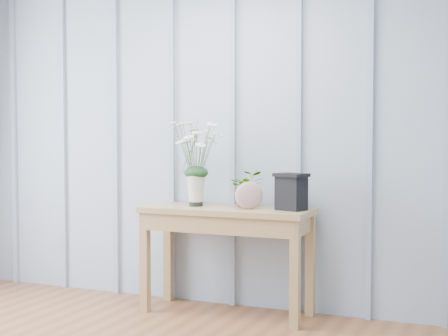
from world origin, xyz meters
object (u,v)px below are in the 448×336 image
at_px(felt_disc_vessel, 249,195).
at_px(carved_box, 291,191).
at_px(sideboard, 227,224).
at_px(daisy_vase, 196,152).

distance_m(felt_disc_vessel, carved_box, 0.29).
distance_m(sideboard, carved_box, 0.52).
height_order(sideboard, carved_box, carved_box).
relative_size(felt_disc_vessel, carved_box, 0.76).
bearing_deg(felt_disc_vessel, sideboard, 138.61).
distance_m(sideboard, felt_disc_vessel, 0.28).
xyz_separation_m(sideboard, felt_disc_vessel, (0.18, -0.04, 0.21)).
bearing_deg(daisy_vase, felt_disc_vessel, -6.19).
bearing_deg(felt_disc_vessel, carved_box, -17.52).
height_order(sideboard, felt_disc_vessel, felt_disc_vessel).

